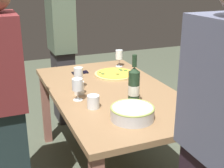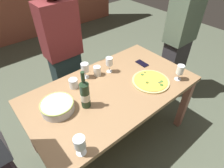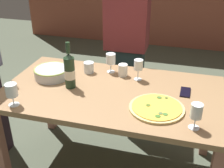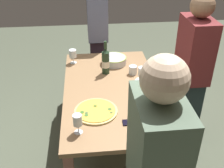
{
  "view_description": "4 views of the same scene",
  "coord_description": "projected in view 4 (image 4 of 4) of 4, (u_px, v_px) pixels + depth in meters",
  "views": [
    {
      "loc": [
        -2.06,
        0.84,
        1.59
      ],
      "look_at": [
        0.0,
        0.0,
        0.8
      ],
      "focal_mm": 49.51,
      "sensor_mm": 36.0,
      "label": 1
    },
    {
      "loc": [
        -0.85,
        -1.01,
        1.9
      ],
      "look_at": [
        0.0,
        0.0,
        0.8
      ],
      "focal_mm": 30.08,
      "sensor_mm": 36.0,
      "label": 2
    },
    {
      "loc": [
        0.49,
        -1.76,
        1.76
      ],
      "look_at": [
        0.0,
        0.0,
        0.8
      ],
      "focal_mm": 45.85,
      "sensor_mm": 36.0,
      "label": 3
    },
    {
      "loc": [
        2.17,
        -0.23,
        2.13
      ],
      "look_at": [
        0.0,
        0.0,
        0.8
      ],
      "focal_mm": 44.03,
      "sensor_mm": 36.0,
      "label": 4
    }
  ],
  "objects": [
    {
      "name": "wine_glass_by_bottle",
      "position": [
        139.0,
        85.0,
        2.41
      ],
      "size": [
        0.07,
        0.07,
        0.17
      ],
      "color": "white",
      "rests_on": "dining_table"
    },
    {
      "name": "pizza",
      "position": [
        96.0,
        111.0,
        2.27
      ],
      "size": [
        0.36,
        0.36,
        0.02
      ],
      "color": "#D4BB75",
      "rests_on": "dining_table"
    },
    {
      "name": "cell_phone",
      "position": [
        132.0,
        122.0,
        2.15
      ],
      "size": [
        0.07,
        0.15,
        0.01
      ],
      "primitive_type": "cube",
      "rotation": [
        0.0,
        0.0,
        6.26
      ],
      "color": "black",
      "rests_on": "dining_table"
    },
    {
      "name": "serving_bowl",
      "position": [
        114.0,
        60.0,
        3.0
      ],
      "size": [
        0.27,
        0.27,
        0.08
      ],
      "color": "silver",
      "rests_on": "dining_table"
    },
    {
      "name": "person_host",
      "position": [
        191.0,
        75.0,
        2.68
      ],
      "size": [
        0.39,
        0.24,
        1.59
      ],
      "rotation": [
        0.0,
        0.0,
        -1.48
      ],
      "color": "#1F2E30",
      "rests_on": "ground"
    },
    {
      "name": "wine_glass_far_right",
      "position": [
        73.0,
        54.0,
        2.98
      ],
      "size": [
        0.08,
        0.08,
        0.16
      ],
      "color": "white",
      "rests_on": "dining_table"
    },
    {
      "name": "person_guest_left",
      "position": [
        98.0,
        35.0,
        3.51
      ],
      "size": [
        0.45,
        0.24,
        1.66
      ],
      "rotation": [
        0.0,
        0.0,
        0.06
      ],
      "color": "#2A1C26",
      "rests_on": "ground"
    },
    {
      "name": "ground_plane",
      "position": [
        112.0,
        147.0,
        2.97
      ],
      "size": [
        8.0,
        8.0,
        0.0
      ],
      "primitive_type": "plane",
      "color": "#4E5543"
    },
    {
      "name": "dining_table",
      "position": [
        112.0,
        97.0,
        2.63
      ],
      "size": [
        1.6,
        0.9,
        0.75
      ],
      "color": "#936E4A",
      "rests_on": "ground"
    },
    {
      "name": "wine_glass_far_left",
      "position": [
        78.0,
        121.0,
        2.0
      ],
      "size": [
        0.07,
        0.07,
        0.16
      ],
      "color": "white",
      "rests_on": "dining_table"
    },
    {
      "name": "cup_amber",
      "position": [
        139.0,
        84.0,
        2.56
      ],
      "size": [
        0.07,
        0.07,
        0.1
      ],
      "primitive_type": "cylinder",
      "color": "white",
      "rests_on": "dining_table"
    },
    {
      "name": "wine_glass_near_pizza",
      "position": [
        142.0,
        72.0,
        2.63
      ],
      "size": [
        0.08,
        0.08,
        0.16
      ],
      "color": "white",
      "rests_on": "dining_table"
    },
    {
      "name": "wine_bottle",
      "position": [
        106.0,
        61.0,
        2.77
      ],
      "size": [
        0.08,
        0.08,
        0.35
      ],
      "color": "#223923",
      "rests_on": "dining_table"
    },
    {
      "name": "cup_ceramic",
      "position": [
        133.0,
        70.0,
        2.8
      ],
      "size": [
        0.08,
        0.08,
        0.09
      ],
      "primitive_type": "cylinder",
      "color": "white",
      "rests_on": "dining_table"
    }
  ]
}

